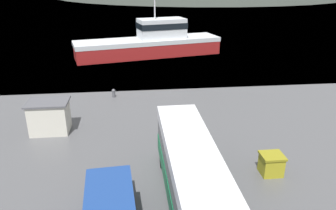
{
  "coord_description": "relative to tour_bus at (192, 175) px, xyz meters",
  "views": [
    {
      "loc": [
        -3.95,
        -7.06,
        11.22
      ],
      "look_at": [
        -1.4,
        15.86,
        2.0
      ],
      "focal_mm": 35.0,
      "sensor_mm": 36.0,
      "label": 1
    }
  ],
  "objects": [
    {
      "name": "delivery_van",
      "position": [
        -3.96,
        -1.34,
        -0.54
      ],
      "size": [
        2.43,
        5.71,
        2.65
      ],
      "rotation": [
        0.0,
        0.0,
        0.07
      ],
      "color": "navy",
      "rests_on": "ground"
    },
    {
      "name": "fishing_boat",
      "position": [
        0.12,
        34.38,
        0.04
      ],
      "size": [
        21.79,
        9.71,
        10.25
      ],
      "rotation": [
        0.0,
        0.0,
        1.8
      ],
      "color": "maroon",
      "rests_on": "water_surface"
    },
    {
      "name": "mooring_bollard",
      "position": [
        -4.66,
        16.96,
        -1.47
      ],
      "size": [
        0.35,
        0.35,
        0.84
      ],
      "color": "#4C4C51",
      "rests_on": "ground"
    },
    {
      "name": "water_surface",
      "position": [
        1.25,
        138.68,
        -1.93
      ],
      "size": [
        240.0,
        240.0,
        0.0
      ],
      "primitive_type": "plane",
      "color": "slate",
      "rests_on": "ground"
    },
    {
      "name": "dock_kiosk",
      "position": [
        -9.1,
        9.87,
        -0.68
      ],
      "size": [
        3.03,
        2.27,
        2.47
      ],
      "color": "beige",
      "rests_on": "ground"
    },
    {
      "name": "tour_bus",
      "position": [
        0.0,
        0.0,
        0.0
      ],
      "size": [
        2.51,
        11.39,
        3.44
      ],
      "rotation": [
        0.0,
        0.0,
        0.01
      ],
      "color": "#146B3D",
      "rests_on": "ground"
    },
    {
      "name": "storage_bin",
      "position": [
        5.32,
        2.5,
        -1.26
      ],
      "size": [
        1.35,
        1.25,
        1.3
      ],
      "color": "olive",
      "rests_on": "ground"
    }
  ]
}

